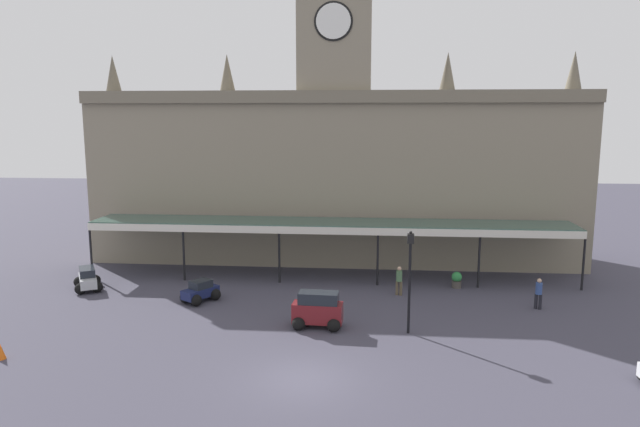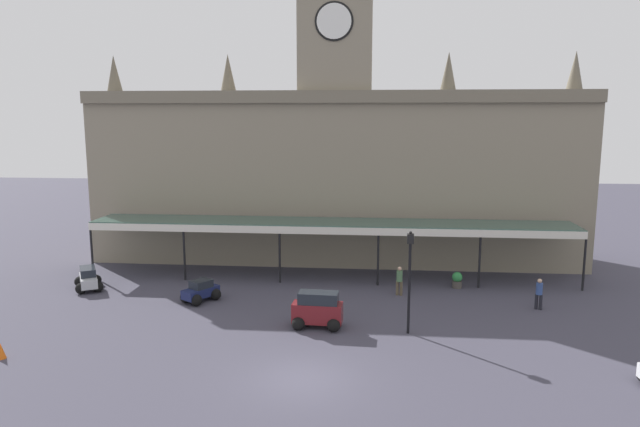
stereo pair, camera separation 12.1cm
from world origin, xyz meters
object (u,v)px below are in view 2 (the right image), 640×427
object	(u,v)px
car_silver_estate	(88,280)
pedestrian_crossing_forecourt	(399,280)
traffic_cone	(1,351)
pedestrian_near_entrance	(539,293)
car_maroon_van	(318,311)
car_navy_sedan	(201,292)
victorian_lamppost	(410,270)
planter_by_canopy	(457,280)

from	to	relation	value
car_silver_estate	pedestrian_crossing_forecourt	size ratio (longest dim) A/B	1.46
traffic_cone	pedestrian_crossing_forecourt	bearing A→B (deg)	31.35
car_silver_estate	pedestrian_crossing_forecourt	xyz separation A→B (m)	(18.18, 0.53, 0.34)
pedestrian_near_entrance	traffic_cone	size ratio (longest dim) A/B	2.44
traffic_cone	car_maroon_van	bearing A→B (deg)	20.57
car_silver_estate	car_navy_sedan	world-z (taller)	car_silver_estate
car_maroon_van	victorian_lamppost	size ratio (longest dim) A/B	0.50
victorian_lamppost	car_silver_estate	bearing A→B (deg)	163.75
pedestrian_near_entrance	car_maroon_van	bearing A→B (deg)	-161.78
pedestrian_near_entrance	planter_by_canopy	bearing A→B (deg)	136.18
car_silver_estate	pedestrian_near_entrance	distance (m)	25.43
car_silver_estate	victorian_lamppost	distance (m)	19.28
car_maroon_van	pedestrian_crossing_forecourt	distance (m)	6.91
pedestrian_near_entrance	victorian_lamppost	distance (m)	8.41
car_navy_sedan	traffic_cone	distance (m)	10.29
car_silver_estate	car_maroon_van	bearing A→B (deg)	-19.63
car_maroon_van	victorian_lamppost	bearing A→B (deg)	-4.51
victorian_lamppost	traffic_cone	bearing A→B (deg)	-165.33
victorian_lamppost	planter_by_canopy	size ratio (longest dim) A/B	5.09
planter_by_canopy	car_navy_sedan	bearing A→B (deg)	-164.84
car_maroon_van	pedestrian_near_entrance	bearing A→B (deg)	18.22
car_silver_estate	car_maroon_van	size ratio (longest dim) A/B	0.99
traffic_cone	victorian_lamppost	bearing A→B (deg)	14.67
car_silver_estate	pedestrian_near_entrance	world-z (taller)	pedestrian_near_entrance
pedestrian_near_entrance	pedestrian_crossing_forecourt	size ratio (longest dim) A/B	1.00
victorian_lamppost	traffic_cone	world-z (taller)	victorian_lamppost
pedestrian_near_entrance	car_silver_estate	bearing A→B (deg)	177.12
car_silver_estate	car_navy_sedan	size ratio (longest dim) A/B	1.08
car_silver_estate	car_maroon_van	distance (m)	14.92
car_navy_sedan	traffic_cone	size ratio (longest dim) A/B	3.30
car_navy_sedan	victorian_lamppost	size ratio (longest dim) A/B	0.46
car_maroon_van	traffic_cone	size ratio (longest dim) A/B	3.58
pedestrian_crossing_forecourt	traffic_cone	size ratio (longest dim) A/B	2.44
car_maroon_van	planter_by_canopy	world-z (taller)	car_maroon_van
car_navy_sedan	car_maroon_van	bearing A→B (deg)	-26.66
victorian_lamppost	traffic_cone	size ratio (longest dim) A/B	7.16
victorian_lamppost	car_maroon_van	bearing A→B (deg)	175.49
car_navy_sedan	traffic_cone	xyz separation A→B (m)	(-6.13, -8.26, -0.16)
pedestrian_crossing_forecourt	traffic_cone	xyz separation A→B (m)	(-17.06, -10.39, -0.57)
car_maroon_van	traffic_cone	distance (m)	13.81
car_silver_estate	car_maroon_van	world-z (taller)	car_maroon_van
traffic_cone	car_silver_estate	bearing A→B (deg)	96.51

